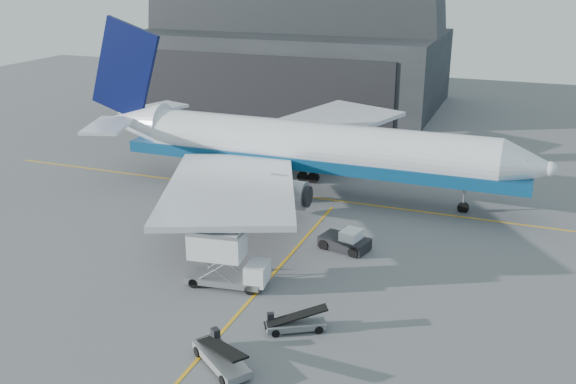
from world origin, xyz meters
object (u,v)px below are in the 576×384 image
at_px(catering_truck, 224,259).
at_px(belt_loader_b, 221,357).
at_px(belt_loader_a, 295,323).
at_px(pushback_tug, 346,241).
at_px(airliner, 298,146).

xyz_separation_m(catering_truck, belt_loader_b, (4.34, -9.34, -1.52)).
height_order(belt_loader_a, belt_loader_b, belt_loader_b).
xyz_separation_m(pushback_tug, belt_loader_b, (-2.34, -18.71, -0.11)).
relative_size(airliner, belt_loader_a, 12.29).
bearing_deg(belt_loader_a, belt_loader_b, -147.08).
bearing_deg(catering_truck, airliner, 88.51).
distance_m(pushback_tug, belt_loader_b, 18.85).
height_order(pushback_tug, belt_loader_a, pushback_tug).
bearing_deg(airliner, pushback_tug, -54.46).
bearing_deg(pushback_tug, catering_truck, -112.21).
relative_size(airliner, pushback_tug, 11.22).
bearing_deg(catering_truck, belt_loader_a, -36.85).
distance_m(airliner, catering_truck, 21.98).
xyz_separation_m(airliner, pushback_tug, (8.81, -12.33, -4.21)).
distance_m(airliner, belt_loader_a, 27.70).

